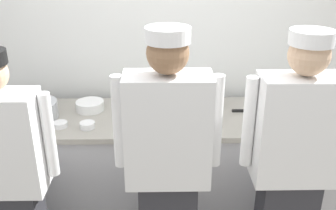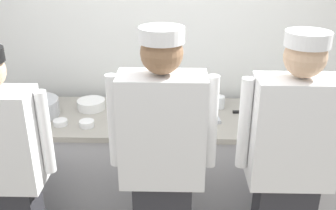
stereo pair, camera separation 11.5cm
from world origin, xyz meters
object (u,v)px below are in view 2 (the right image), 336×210
(chef_near_left, at_px, (6,172))
(chef_far_right, at_px, (289,167))
(mixing_bowl_steel, at_px, (36,108))
(deli_cup, at_px, (219,102))
(squeeze_bottle_secondary, at_px, (138,102))
(ramekin_green_sauce, at_px, (334,123))
(chef_center, at_px, (162,165))
(ramekin_orange_sauce, at_px, (87,123))
(ramekin_yellow_sauce, at_px, (4,104))
(sheet_tray, at_px, (181,114))
(plate_stack_rear, at_px, (91,104))
(squeeze_bottle_primary, at_px, (286,108))
(chefs_knife, at_px, (248,112))
(ramekin_red_sauce, at_px, (60,122))
(plate_stack_front, at_px, (279,106))

(chef_near_left, bearing_deg, chef_far_right, 0.31)
(chef_near_left, relative_size, chef_far_right, 0.94)
(mixing_bowl_steel, bearing_deg, deli_cup, 7.56)
(chef_far_right, distance_m, squeeze_bottle_secondary, 1.19)
(squeeze_bottle_secondary, xyz_separation_m, ramekin_green_sauce, (1.41, -0.16, -0.07))
(chef_center, bearing_deg, ramekin_orange_sauce, 137.74)
(chef_near_left, height_order, squeeze_bottle_secondary, chef_near_left)
(chef_far_right, distance_m, ramekin_yellow_sauce, 2.18)
(deli_cup, bearing_deg, squeeze_bottle_secondary, -166.85)
(sheet_tray, relative_size, ramekin_green_sauce, 5.23)
(sheet_tray, bearing_deg, plate_stack_rear, 170.86)
(squeeze_bottle_primary, relative_size, chefs_knife, 0.73)
(ramekin_red_sauce, bearing_deg, squeeze_bottle_secondary, 19.76)
(sheet_tray, xyz_separation_m, ramekin_yellow_sauce, (-1.40, 0.13, 0.01))
(plate_stack_rear, height_order, ramekin_red_sauce, plate_stack_rear)
(chef_near_left, xyz_separation_m, deli_cup, (1.35, 0.86, 0.11))
(mixing_bowl_steel, xyz_separation_m, squeeze_bottle_primary, (1.85, -0.03, 0.04))
(mixing_bowl_steel, distance_m, deli_cup, 1.40)
(squeeze_bottle_secondary, bearing_deg, plate_stack_rear, 165.56)
(chefs_knife, bearing_deg, plate_stack_front, 14.90)
(plate_stack_rear, relative_size, ramekin_green_sauce, 2.12)
(chef_far_right, height_order, mixing_bowl_steel, chef_far_right)
(squeeze_bottle_secondary, height_order, ramekin_red_sauce, squeeze_bottle_secondary)
(chef_far_right, height_order, squeeze_bottle_secondary, chef_far_right)
(chefs_knife, bearing_deg, chef_near_left, -154.23)
(plate_stack_front, bearing_deg, plate_stack_rear, -179.43)
(chef_far_right, relative_size, ramekin_green_sauce, 16.88)
(ramekin_yellow_sauce, distance_m, deli_cup, 1.70)
(mixing_bowl_steel, distance_m, ramekin_yellow_sauce, 0.34)
(chefs_knife, bearing_deg, ramekin_red_sauce, -170.20)
(chef_far_right, bearing_deg, ramekin_orange_sauce, 159.36)
(chef_near_left, bearing_deg, deli_cup, 32.34)
(chef_center, distance_m, mixing_bowl_steel, 1.19)
(plate_stack_rear, bearing_deg, ramekin_green_sauce, -8.27)
(mixing_bowl_steel, height_order, ramekin_green_sauce, mixing_bowl_steel)
(ramekin_yellow_sauce, bearing_deg, squeeze_bottle_primary, -4.68)
(chef_near_left, height_order, mixing_bowl_steel, chef_near_left)
(plate_stack_front, height_order, plate_stack_rear, same)
(ramekin_yellow_sauce, height_order, ramekin_orange_sauce, ramekin_orange_sauce)
(ramekin_orange_sauce, bearing_deg, sheet_tray, 16.44)
(squeeze_bottle_primary, height_order, ramekin_green_sauce, squeeze_bottle_primary)
(ramekin_red_sauce, bearing_deg, mixing_bowl_steel, 145.62)
(chef_near_left, relative_size, plate_stack_front, 7.64)
(deli_cup, bearing_deg, ramekin_green_sauce, -21.41)
(mixing_bowl_steel, bearing_deg, plate_stack_front, 4.62)
(squeeze_bottle_primary, height_order, ramekin_orange_sauce, squeeze_bottle_primary)
(chef_near_left, bearing_deg, squeeze_bottle_secondary, 44.30)
(ramekin_yellow_sauce, bearing_deg, ramekin_red_sauce, -29.56)
(plate_stack_rear, xyz_separation_m, ramekin_green_sauce, (1.79, -0.26, -0.01))
(mixing_bowl_steel, bearing_deg, squeeze_bottle_secondary, 2.87)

